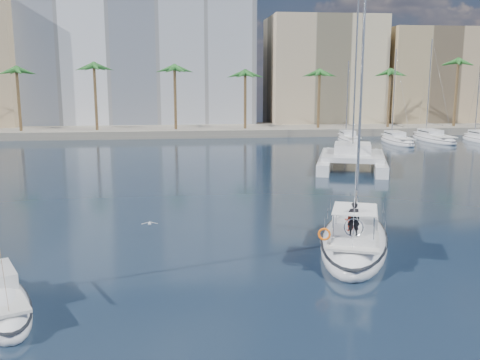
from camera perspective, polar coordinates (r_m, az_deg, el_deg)
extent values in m
plane|color=black|center=(30.12, 2.69, -7.21)|extent=(160.00, 160.00, 0.00)
cube|color=gray|center=(89.79, -3.58, 5.33)|extent=(120.00, 14.00, 1.20)
cube|color=white|center=(101.60, -11.01, 13.38)|extent=(42.00, 16.00, 28.00)
cube|color=#CBB991|center=(101.79, 8.78, 11.19)|extent=(20.00, 14.00, 20.00)
cube|color=tan|center=(106.95, 19.61, 10.14)|extent=(18.00, 12.00, 18.00)
cylinder|color=brown|center=(85.46, -3.47, 8.17)|extent=(0.44, 0.44, 10.50)
sphere|color=#266725|center=(85.37, -3.51, 11.70)|extent=(3.60, 3.60, 3.60)
cylinder|color=brown|center=(93.68, 17.99, 7.91)|extent=(0.44, 0.44, 10.50)
sphere|color=#266725|center=(93.60, 18.18, 11.12)|extent=(3.60, 3.60, 3.60)
ellipsoid|color=white|center=(30.58, 12.08, -6.48)|extent=(7.22, 11.80, 2.34)
ellipsoid|color=black|center=(30.49, 12.10, -5.89)|extent=(7.29, 11.92, 0.18)
cube|color=silver|center=(30.13, 12.13, -5.00)|extent=(5.28, 8.80, 0.12)
cube|color=silver|center=(31.29, 12.22, -3.72)|extent=(3.52, 4.28, 0.60)
cube|color=black|center=(31.28, 12.22, -3.68)|extent=(3.39, 3.88, 0.14)
cylinder|color=#B7BABF|center=(31.61, 12.81, 9.40)|extent=(0.15, 0.15, 14.76)
cylinder|color=#B7BABF|center=(30.06, 12.27, -1.97)|extent=(1.66, 4.31, 0.11)
cube|color=silver|center=(27.98, 12.04, -5.72)|extent=(2.97, 3.37, 0.36)
cube|color=white|center=(27.52, 12.14, -3.05)|extent=(2.97, 3.37, 0.04)
torus|color=silver|center=(26.75, 12.03, -5.00)|extent=(0.92, 0.38, 0.96)
torus|color=#F8620D|center=(26.48, 8.98, -5.73)|extent=(0.66, 0.40, 0.64)
imported|color=black|center=(26.92, 12.02, -4.07)|extent=(0.67, 0.48, 1.73)
imported|color=#A92D1A|center=(27.89, 11.63, -4.23)|extent=(0.60, 0.51, 1.07)
cube|color=white|center=(57.71, 9.12, 2.02)|extent=(5.34, 13.12, 1.10)
cube|color=white|center=(57.74, 14.59, 1.81)|extent=(5.34, 13.12, 1.10)
cube|color=silver|center=(56.89, 11.89, 2.56)|extent=(8.11, 8.92, 0.50)
cube|color=silver|center=(57.46, 11.91, 3.34)|extent=(4.76, 4.98, 1.00)
cube|color=black|center=(57.45, 11.92, 3.39)|extent=(4.62, 4.47, 0.18)
cylinder|color=#B7BABF|center=(59.00, 12.24, 11.75)|extent=(0.18, 0.18, 17.89)
ellipsoid|color=silver|center=(32.08, -9.62, -4.60)|extent=(0.20, 0.38, 0.18)
sphere|color=silver|center=(32.25, -9.60, -4.48)|extent=(0.10, 0.10, 0.10)
cube|color=gray|center=(32.09, -10.10, -4.55)|extent=(0.43, 0.16, 0.10)
cube|color=gray|center=(32.06, -9.14, -4.54)|extent=(0.43, 0.16, 0.10)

